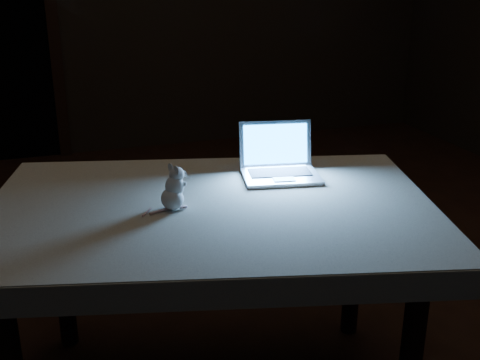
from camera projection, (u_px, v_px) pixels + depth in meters
name	position (u px, v px, depth m)	size (l,w,h in m)	color
floor	(262.00, 320.00, 2.39)	(5.00, 5.00, 0.00)	black
table	(213.00, 304.00, 1.88)	(1.24, 0.79, 0.66)	black
tablecloth	(224.00, 209.00, 1.84)	(1.32, 0.87, 0.08)	beige
laptop	(281.00, 154.00, 1.95)	(0.25, 0.22, 0.17)	silver
plush_mouse	(172.00, 188.00, 1.71)	(0.10, 0.10, 0.13)	silver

